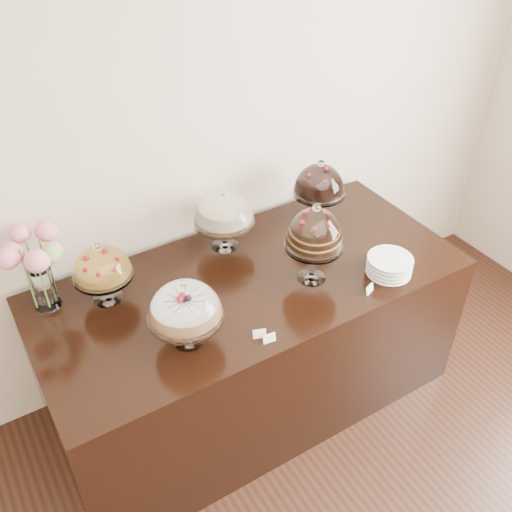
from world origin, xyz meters
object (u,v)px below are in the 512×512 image
cake_stand_dark_choco (319,183)px  cake_stand_fruit_tart (101,265)px  cake_stand_sugar_sponge (185,305)px  cake_stand_cheesecake (224,212)px  flower_vase (35,261)px  display_counter (251,341)px  cake_stand_choco_layer (315,232)px  plate_stack (389,266)px

cake_stand_dark_choco → cake_stand_fruit_tart: bearing=-179.4°
cake_stand_sugar_sponge → cake_stand_dark_choco: cake_stand_dark_choco is taller
cake_stand_cheesecake → flower_vase: flower_vase is taller
display_counter → flower_vase: (-0.94, 0.33, 0.72)m
cake_stand_dark_choco → flower_vase: 1.54m
cake_stand_sugar_sponge → flower_vase: flower_vase is taller
cake_stand_choco_layer → cake_stand_dark_choco: size_ratio=1.13×
cake_stand_choco_layer → cake_stand_fruit_tart: size_ratio=1.34×
cake_stand_choco_layer → cake_stand_fruit_tart: 1.02m
cake_stand_sugar_sponge → plate_stack: bearing=-5.6°
cake_stand_choco_layer → flower_vase: cake_stand_choco_layer is taller
flower_vase → cake_stand_choco_layer: bearing=-21.9°
cake_stand_dark_choco → plate_stack: size_ratio=1.76×
cake_stand_dark_choco → plate_stack: (0.03, -0.58, -0.21)m
display_counter → cake_stand_fruit_tart: cake_stand_fruit_tart is taller
cake_stand_dark_choco → cake_stand_fruit_tart: 1.27m
cake_stand_choco_layer → display_counter: bearing=150.4°
cake_stand_sugar_sponge → cake_stand_dark_choco: (1.06, 0.48, 0.05)m
display_counter → cake_stand_sugar_sponge: (-0.46, -0.22, 0.66)m
cake_stand_choco_layer → cake_stand_cheesecake: size_ratio=1.27×
cake_stand_cheesecake → plate_stack: bearing=-46.9°
display_counter → cake_stand_sugar_sponge: bearing=-154.4°
display_counter → plate_stack: bearing=-27.4°
cake_stand_choco_layer → plate_stack: cake_stand_choco_layer is taller
cake_stand_cheesecake → flower_vase: 0.96m
cake_stand_sugar_sponge → cake_stand_fruit_tart: size_ratio=1.04×
cake_stand_choco_layer → flower_vase: 1.30m
display_counter → flower_vase: size_ratio=5.15×
plate_stack → cake_stand_dark_choco: bearing=93.1°
display_counter → plate_stack: 0.87m
cake_stand_cheesecake → flower_vase: size_ratio=0.82×
cake_stand_fruit_tart → plate_stack: cake_stand_fruit_tart is taller
display_counter → cake_stand_fruit_tart: (-0.67, 0.24, 0.65)m
cake_stand_sugar_sponge → plate_stack: 1.11m
cake_stand_sugar_sponge → cake_stand_cheesecake: bearing=48.0°
cake_stand_cheesecake → plate_stack: (0.60, -0.65, -0.17)m
cake_stand_choco_layer → cake_stand_fruit_tart: cake_stand_choco_layer is taller
cake_stand_cheesecake → cake_stand_fruit_tart: cake_stand_cheesecake is taller
cake_stand_choco_layer → cake_stand_sugar_sponge: bearing=-174.7°
cake_stand_choco_layer → plate_stack: (0.36, -0.17, -0.24)m
cake_stand_sugar_sponge → plate_stack: cake_stand_sugar_sponge is taller
cake_stand_choco_layer → cake_stand_dark_choco: (0.33, 0.41, -0.03)m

